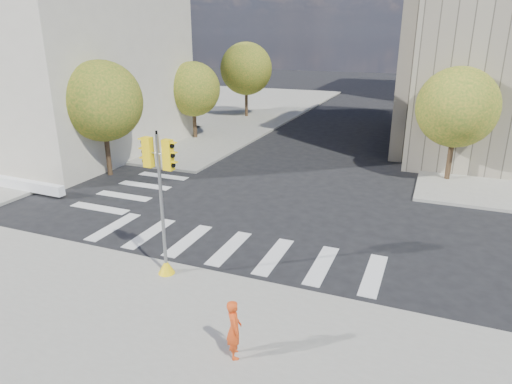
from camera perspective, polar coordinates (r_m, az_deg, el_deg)
ground at (r=19.14m, az=-0.52°, el=-4.62°), size 160.00×160.00×0.00m
sidewalk_far_left at (r=50.49m, az=-10.41°, el=10.31°), size 28.00×40.00×0.15m
classical_building at (r=36.03m, az=-26.88°, el=15.27°), size 19.00×15.00×12.70m
tree_lw_near at (r=26.74m, az=-18.67°, el=10.70°), size 4.40×4.40×6.41m
tree_lw_mid at (r=34.94m, az=-7.86°, el=12.61°), size 4.00×4.00×5.77m
tree_lw_far at (r=43.80m, az=-1.24°, el=15.15°), size 4.80×4.80×6.95m
tree_re_near at (r=26.42m, az=23.84°, el=9.65°), size 4.20×4.20×6.16m
tree_re_mid at (r=38.31m, az=23.71°, el=12.69°), size 4.60×4.60×6.66m
tree_re_far at (r=50.30m, az=23.51°, el=13.39°), size 4.00×4.00×5.88m
lamp_near at (r=30.34m, az=24.85°, el=11.59°), size 0.35×0.18×8.11m
lamp_far at (r=44.28m, az=24.34°, el=13.60°), size 0.35×0.18×8.11m
traffic_signal at (r=14.93m, az=-11.61°, el=-2.96°), size 1.07×0.56×4.84m
photographer at (r=11.64m, az=-2.76°, el=-16.72°), size 0.63×0.69×1.57m
planter_wall at (r=26.48m, az=-27.58°, el=0.93°), size 6.01×0.59×0.50m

